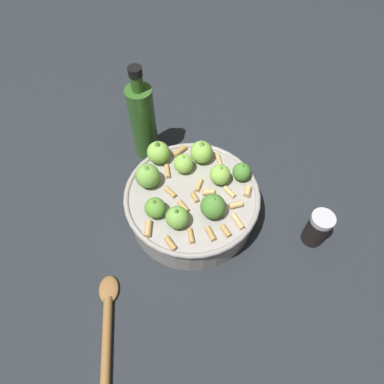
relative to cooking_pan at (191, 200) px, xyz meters
name	(u,v)px	position (x,y,z in m)	size (l,w,h in m)	color
ground_plane	(192,213)	(0.00, 0.00, -0.05)	(2.40, 2.40, 0.00)	#23282D
cooking_pan	(191,200)	(0.00, 0.00, 0.00)	(0.27, 0.27, 0.13)	#9E9993
pepper_shaker	(317,228)	(0.17, -0.18, 0.00)	(0.04, 0.04, 0.08)	black
olive_oil_bottle	(145,120)	(0.00, 0.20, 0.05)	(0.06, 0.06, 0.23)	#336023
wooden_spoon	(107,335)	(-0.25, -0.14, -0.04)	(0.13, 0.23, 0.02)	olive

